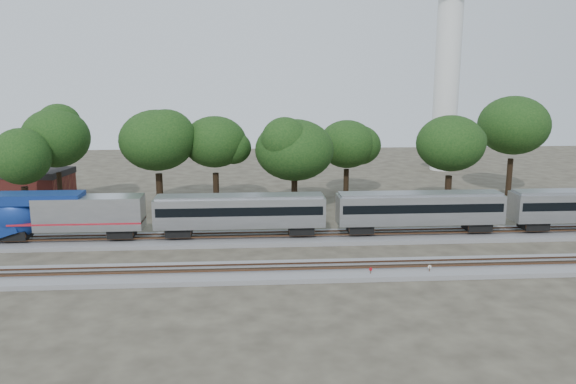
{
  "coord_description": "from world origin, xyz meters",
  "views": [
    {
      "loc": [
        -5.52,
        -49.11,
        16.48
      ],
      "look_at": [
        -1.83,
        5.0,
        5.22
      ],
      "focal_mm": 35.0,
      "sensor_mm": 36.0,
      "label": 1
    }
  ],
  "objects": [
    {
      "name": "ground",
      "position": [
        0.0,
        0.0,
        0.0
      ],
      "size": [
        160.0,
        160.0,
        0.0
      ],
      "primitive_type": "plane",
      "color": "#383328",
      "rests_on": "ground"
    },
    {
      "name": "track_far",
      "position": [
        0.0,
        6.0,
        0.21
      ],
      "size": [
        160.0,
        5.0,
        0.73
      ],
      "color": "slate",
      "rests_on": "ground"
    },
    {
      "name": "track_near",
      "position": [
        0.0,
        -4.0,
        0.21
      ],
      "size": [
        160.0,
        5.0,
        0.73
      ],
      "color": "slate",
      "rests_on": "ground"
    },
    {
      "name": "train",
      "position": [
        11.97,
        6.0,
        3.16
      ],
      "size": [
        88.74,
        3.06,
        4.51
      ],
      "color": "silver",
      "rests_on": "ground"
    },
    {
      "name": "switch_stand_red",
      "position": [
        4.32,
        -5.56,
        0.6
      ],
      "size": [
        0.29,
        0.12,
        0.94
      ],
      "rotation": [
        0.0,
        0.0,
        0.33
      ],
      "color": "#512D19",
      "rests_on": "ground"
    },
    {
      "name": "switch_stand_white",
      "position": [
        9.36,
        -5.35,
        0.61
      ],
      "size": [
        0.31,
        0.06,
        0.96
      ],
      "rotation": [
        0.0,
        0.0,
        0.07
      ],
      "color": "#512D19",
      "rests_on": "ground"
    },
    {
      "name": "switch_lever",
      "position": [
        6.96,
        -6.0,
        0.15
      ],
      "size": [
        0.55,
        0.39,
        0.3
      ],
      "primitive_type": "cube",
      "rotation": [
        0.0,
        0.0,
        0.19
      ],
      "color": "#512D19",
      "rests_on": "ground"
    },
    {
      "name": "brick_building",
      "position": [
        -34.33,
        26.17,
        2.19
      ],
      "size": [
        10.02,
        7.86,
        4.34
      ],
      "rotation": [
        0.0,
        0.0,
        -0.17
      ],
      "color": "maroon",
      "rests_on": "ground"
    },
    {
      "name": "tree_0",
      "position": [
        -31.22,
        15.43,
        7.56
      ],
      "size": [
        7.7,
        7.7,
        10.86
      ],
      "color": "black",
      "rests_on": "ground"
    },
    {
      "name": "tree_1",
      "position": [
        -28.91,
        20.22,
        9.1
      ],
      "size": [
        9.26,
        9.26,
        13.06
      ],
      "color": "black",
      "rests_on": "ground"
    },
    {
      "name": "tree_2",
      "position": [
        -16.66,
        19.22,
        8.85
      ],
      "size": [
        9.01,
        9.01,
        12.7
      ],
      "color": "black",
      "rests_on": "ground"
    },
    {
      "name": "tree_3",
      "position": [
        -9.84,
        20.48,
        8.45
      ],
      "size": [
        8.61,
        8.61,
        12.13
      ],
      "color": "black",
      "rests_on": "ground"
    },
    {
      "name": "tree_4",
      "position": [
        -0.21,
        17.33,
        7.77
      ],
      "size": [
        7.92,
        7.92,
        11.16
      ],
      "color": "black",
      "rests_on": "ground"
    },
    {
      "name": "tree_5",
      "position": [
        7.57,
        25.66,
        7.41
      ],
      "size": [
        7.56,
        7.56,
        10.65
      ],
      "color": "black",
      "rests_on": "ground"
    },
    {
      "name": "tree_6",
      "position": [
        18.49,
        16.31,
        8.53
      ],
      "size": [
        8.69,
        8.69,
        12.25
      ],
      "color": "black",
      "rests_on": "ground"
    },
    {
      "name": "tree_7",
      "position": [
        30.2,
        24.91,
        9.88
      ],
      "size": [
        10.05,
        10.05,
        14.17
      ],
      "color": "black",
      "rests_on": "ground"
    }
  ]
}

